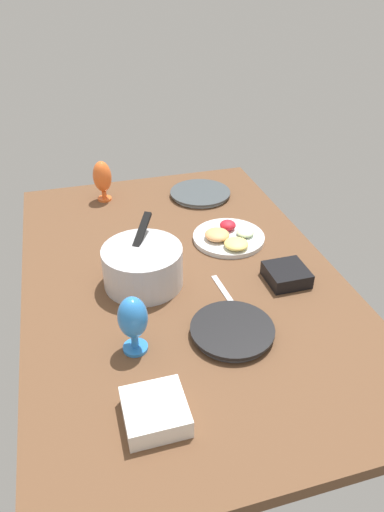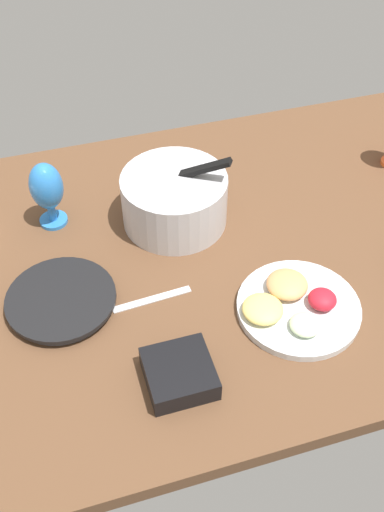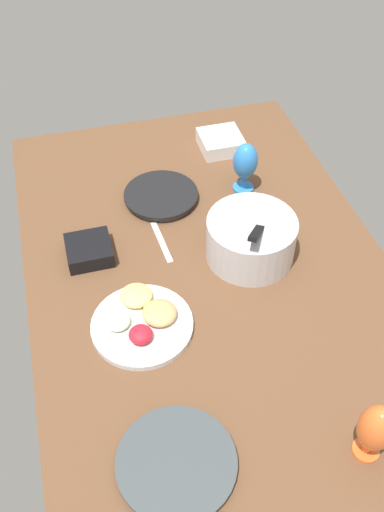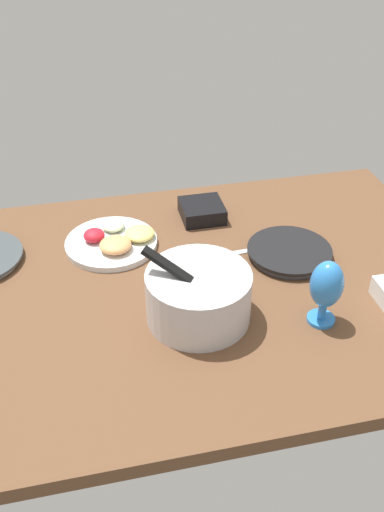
{
  "view_description": "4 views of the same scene",
  "coord_description": "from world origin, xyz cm",
  "px_view_note": "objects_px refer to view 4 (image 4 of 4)",
  "views": [
    {
      "loc": [
        -125.22,
        31.95,
        93.4
      ],
      "look_at": [
        0.55,
        -4.06,
        6.17
      ],
      "focal_mm": 32.97,
      "sensor_mm": 36.0,
      "label": 1
    },
    {
      "loc": [
        -29.66,
        -95.34,
        102.57
      ],
      "look_at": [
        -2.71,
        -6.14,
        6.17
      ],
      "focal_mm": 42.13,
      "sensor_mm": 36.0,
      "label": 2
    },
    {
      "loc": [
        105.86,
        -33.82,
        120.55
      ],
      "look_at": [
        0.36,
        -5.03,
        6.17
      ],
      "focal_mm": 39.59,
      "sensor_mm": 36.0,
      "label": 3
    },
    {
      "loc": [
        23.85,
        118.62,
        96.56
      ],
      "look_at": [
        -3.71,
        -4.28,
        6.17
      ],
      "focal_mm": 40.49,
      "sensor_mm": 36.0,
      "label": 4
    }
  ],
  "objects_px": {
    "hurricane_glass_blue": "(326,287)",
    "square_bowl_black": "(202,210)",
    "dinner_plate_left": "(289,252)",
    "mixing_bowl": "(198,294)",
    "fruit_platter": "(114,241)"
  },
  "relations": [
    {
      "from": "hurricane_glass_blue",
      "to": "square_bowl_black",
      "type": "height_order",
      "value": "hurricane_glass_blue"
    },
    {
      "from": "fruit_platter",
      "to": "square_bowl_black",
      "type": "bearing_deg",
      "value": -161.08
    },
    {
      "from": "dinner_plate_left",
      "to": "square_bowl_black",
      "type": "xyz_separation_m",
      "value": [
        0.19,
        -0.26,
        0.01
      ]
    },
    {
      "from": "mixing_bowl",
      "to": "square_bowl_black",
      "type": "xyz_separation_m",
      "value": [
        -0.12,
        -0.46,
        -0.04
      ]
    },
    {
      "from": "fruit_platter",
      "to": "hurricane_glass_blue",
      "type": "relative_size",
      "value": 1.52
    },
    {
      "from": "dinner_plate_left",
      "to": "square_bowl_black",
      "type": "height_order",
      "value": "square_bowl_black"
    },
    {
      "from": "mixing_bowl",
      "to": "hurricane_glass_blue",
      "type": "height_order",
      "value": "mixing_bowl"
    },
    {
      "from": "dinner_plate_left",
      "to": "hurricane_glass_blue",
      "type": "bearing_deg",
      "value": 85.97
    },
    {
      "from": "mixing_bowl",
      "to": "fruit_platter",
      "type": "height_order",
      "value": "mixing_bowl"
    },
    {
      "from": "square_bowl_black",
      "to": "mixing_bowl",
      "type": "bearing_deg",
      "value": 75.4
    },
    {
      "from": "fruit_platter",
      "to": "hurricane_glass_blue",
      "type": "bearing_deg",
      "value": 136.62
    },
    {
      "from": "dinner_plate_left",
      "to": "mixing_bowl",
      "type": "distance_m",
      "value": 0.37
    },
    {
      "from": "dinner_plate_left",
      "to": "mixing_bowl",
      "type": "bearing_deg",
      "value": 31.89
    },
    {
      "from": "hurricane_glass_blue",
      "to": "square_bowl_black",
      "type": "bearing_deg",
      "value": -71.95
    },
    {
      "from": "hurricane_glass_blue",
      "to": "square_bowl_black",
      "type": "relative_size",
      "value": 1.36
    }
  ]
}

